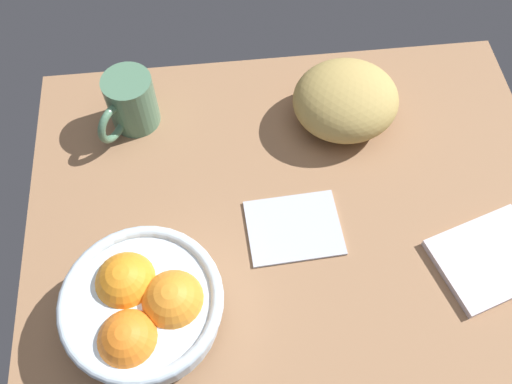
# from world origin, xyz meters

# --- Properties ---
(ground_plane) EXTENTS (0.80, 0.60, 0.03)m
(ground_plane) POSITION_xyz_m (0.00, 0.00, -0.01)
(ground_plane) COLOR #916949
(fruit_bowl) EXTENTS (0.21, 0.21, 0.10)m
(fruit_bowl) POSITION_xyz_m (0.22, 0.15, 0.06)
(fruit_bowl) COLOR silver
(fruit_bowl) RESTS_ON ground
(bread_loaf) EXTENTS (0.18, 0.16, 0.10)m
(bread_loaf) POSITION_xyz_m (-0.10, -0.15, 0.05)
(bread_loaf) COLOR tan
(bread_loaf) RESTS_ON ground
(napkin_folded) EXTENTS (0.14, 0.11, 0.01)m
(napkin_folded) POSITION_xyz_m (0.01, 0.04, 0.00)
(napkin_folded) COLOR #B3B8C6
(napkin_folded) RESTS_ON ground
(napkin_spare) EXTENTS (0.18, 0.16, 0.01)m
(napkin_spare) POSITION_xyz_m (-0.26, 0.12, 0.01)
(napkin_spare) COLOR silver
(napkin_spare) RESTS_ON ground
(mug) EXTENTS (0.09, 0.11, 0.09)m
(mug) POSITION_xyz_m (0.24, -0.19, 0.05)
(mug) COLOR #4E785C
(mug) RESTS_ON ground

